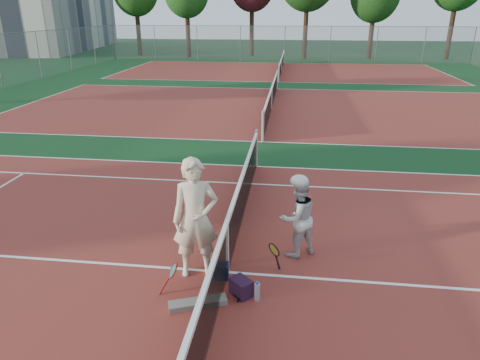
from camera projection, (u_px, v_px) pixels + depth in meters
name	position (u px, v px, depth m)	size (l,w,h in m)	color
ground	(228.00, 272.00, 7.42)	(130.00, 130.00, 0.00)	#0E3316
court_main	(228.00, 272.00, 7.42)	(23.77, 10.97, 0.01)	maroon
court_far_a	(271.00, 109.00, 19.88)	(23.77, 10.97, 0.01)	maroon
court_far_b	(281.00, 71.00, 32.33)	(23.77, 10.97, 0.01)	maroon
net_main	(227.00, 247.00, 7.24)	(0.10, 10.98, 1.02)	black
net_far_a	(272.00, 98.00, 19.69)	(0.10, 10.98, 1.02)	black
net_far_b	(282.00, 64.00, 32.14)	(0.10, 10.98, 1.02)	black
fence_back	(285.00, 44.00, 38.24)	(32.00, 0.06, 3.00)	slate
player_a	(195.00, 219.00, 7.04)	(0.76, 0.50, 2.08)	beige
player_b	(297.00, 218.00, 7.72)	(0.73, 0.57, 1.51)	silver
racket_red	(173.00, 278.00, 6.80)	(0.33, 0.27, 0.53)	maroon
racket_black_held	(274.00, 258.00, 7.32)	(0.22, 0.27, 0.58)	black
racket_spare	(239.00, 284.00, 7.08)	(0.60, 0.27, 0.03)	black
sports_bag_navy	(219.00, 271.00, 7.23)	(0.33, 0.23, 0.26)	black
sports_bag_purple	(241.00, 287.00, 6.79)	(0.35, 0.24, 0.28)	black
net_cover_canvas	(198.00, 303.00, 6.57)	(0.89, 0.21, 0.09)	#67635D
water_bottle	(257.00, 292.00, 6.66)	(0.09, 0.09, 0.30)	silver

